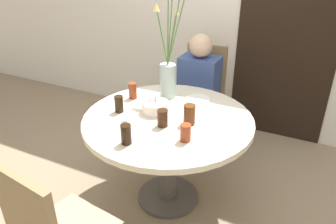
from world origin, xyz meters
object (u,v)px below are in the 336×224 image
chair_near_front (203,88)px  drink_glass_2 (126,134)px  drink_glass_3 (186,133)px  flower_vase (168,68)px  side_plate (198,99)px  drink_glass_5 (119,104)px  drink_glass_0 (163,118)px  person_woman (199,96)px  drink_glass_1 (133,91)px  drink_glass_4 (189,115)px  birthday_cake (155,107)px

chair_near_front → drink_glass_2: size_ratio=7.44×
drink_glass_2 → drink_glass_3: 0.35m
flower_vase → side_plate: flower_vase is taller
drink_glass_2 → drink_glass_5: 0.42m
drink_glass_0 → person_woman: (-0.11, 0.94, -0.26)m
chair_near_front → drink_glass_0: 1.13m
side_plate → person_woman: person_woman is taller
drink_glass_1 → drink_glass_2: bearing=-62.0°
side_plate → drink_glass_0: (-0.06, -0.47, 0.05)m
drink_glass_2 → drink_glass_4: (0.24, 0.38, 0.01)m
drink_glass_1 → drink_glass_2: drink_glass_2 is taller
drink_glass_3 → drink_glass_5: bearing=165.6°
drink_glass_4 → drink_glass_5: drink_glass_4 is taller
drink_glass_1 → birthday_cake: bearing=-26.5°
drink_glass_5 → person_woman: size_ratio=0.11×
drink_glass_1 → drink_glass_3: (0.60, -0.38, -0.01)m
drink_glass_0 → drink_glass_3: 0.22m
side_plate → flower_vase: bearing=-170.0°
chair_near_front → side_plate: (0.19, -0.63, 0.19)m
birthday_cake → drink_glass_4: (0.28, -0.05, 0.03)m
drink_glass_2 → flower_vase: bearing=95.7°
flower_vase → drink_glass_4: flower_vase is taller
drink_glass_4 → drink_glass_2: bearing=-122.3°
chair_near_front → drink_glass_1: bearing=-114.3°
chair_near_front → drink_glass_5: 1.11m
drink_glass_1 → side_plate: bearing=22.4°
flower_vase → drink_glass_1: size_ratio=6.67×
drink_glass_0 → drink_glass_2: size_ratio=0.92×
flower_vase → birthday_cake: bearing=-82.9°
side_plate → drink_glass_1: drink_glass_1 is taller
drink_glass_1 → drink_glass_2: 0.63m
drink_glass_1 → drink_glass_4: size_ratio=0.91×
drink_glass_1 → drink_glass_5: 0.24m
drink_glass_4 → flower_vase: bearing=133.4°
birthday_cake → flower_vase: flower_vase is taller
drink_glass_0 → person_woman: 0.98m
side_plate → person_woman: bearing=109.9°
drink_glass_0 → drink_glass_2: (-0.10, -0.28, 0.01)m
flower_vase → drink_glass_1: flower_vase is taller
flower_vase → drink_glass_0: flower_vase is taller
flower_vase → drink_glass_4: (0.31, -0.33, -0.16)m
drink_glass_1 → drink_glass_0: bearing=-35.5°
chair_near_front → birthday_cake: size_ratio=4.96×
drink_glass_5 → birthday_cake: bearing=24.4°
flower_vase → drink_glass_5: 0.46m
drink_glass_2 → drink_glass_5: size_ratio=1.05×
birthday_cake → flower_vase: size_ratio=0.23×
flower_vase → side_plate: size_ratio=4.43×
drink_glass_4 → person_woman: (-0.25, 0.84, -0.27)m
drink_glass_0 → drink_glass_1: (-0.40, 0.28, 0.00)m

